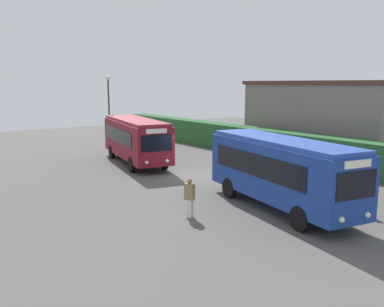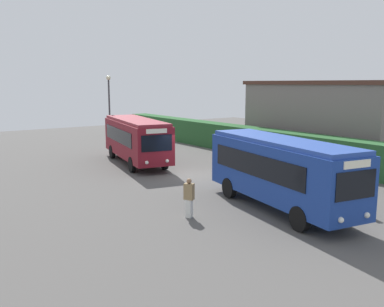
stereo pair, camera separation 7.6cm
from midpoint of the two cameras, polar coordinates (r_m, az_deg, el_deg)
ground_plane at (r=26.15m, az=-1.12°, el=-2.92°), size 64.00×64.00×0.00m
bus_maroon at (r=29.79m, az=-7.73°, el=2.09°), size 9.25×4.15×3.17m
bus_blue at (r=19.11m, az=11.89°, el=-2.12°), size 8.93×3.76×3.23m
person_left at (r=17.79m, az=-0.46°, el=-5.95°), size 0.48×0.42×1.70m
person_center at (r=20.04m, az=21.27°, el=-4.68°), size 0.56×0.44×1.81m
hedge_row at (r=31.59m, az=11.92°, el=1.04°), size 44.00×1.72×2.17m
depot_building at (r=34.54m, az=17.79°, el=4.59°), size 12.92×6.12×5.84m
lamppost at (r=35.71m, az=-11.32°, el=6.49°), size 0.36×0.36×6.27m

